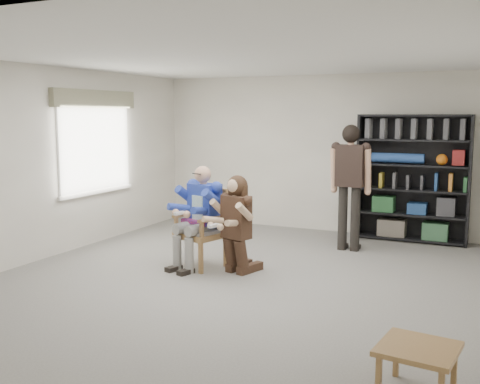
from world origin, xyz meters
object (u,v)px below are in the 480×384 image
at_px(seated_man, 200,216).
at_px(standing_man, 350,189).
at_px(kneeling_woman, 235,226).
at_px(bookshelf, 412,178).
at_px(side_table, 417,371).
at_px(armchair, 200,228).

relative_size(seated_man, standing_man, 0.74).
xyz_separation_m(seated_man, kneeling_woman, (0.58, -0.12, -0.06)).
xyz_separation_m(bookshelf, side_table, (0.82, -5.37, -0.86)).
height_order(kneeling_woman, side_table, kneeling_woman).
height_order(bookshelf, standing_man, bookshelf).
height_order(seated_man, kneeling_woman, seated_man).
relative_size(bookshelf, standing_man, 1.09).
bearing_deg(side_table, kneeling_woman, 138.26).
bearing_deg(bookshelf, armchair, -129.58).
xyz_separation_m(seated_man, side_table, (3.21, -2.47, -0.52)).
relative_size(seated_man, kneeling_woman, 1.09).
height_order(armchair, side_table, armchair).
bearing_deg(standing_man, bookshelf, 55.11).
distance_m(armchair, seated_man, 0.16).
distance_m(seated_man, standing_man, 2.45).
xyz_separation_m(seated_man, bookshelf, (2.40, 2.90, 0.34)).
relative_size(armchair, seated_man, 0.77).
xyz_separation_m(seated_man, standing_man, (1.62, 1.82, 0.25)).
relative_size(kneeling_woman, side_table, 2.33).
xyz_separation_m(armchair, standing_man, (1.62, 1.82, 0.42)).
distance_m(armchair, kneeling_woman, 0.60).
xyz_separation_m(kneeling_woman, side_table, (2.63, -2.35, -0.46)).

